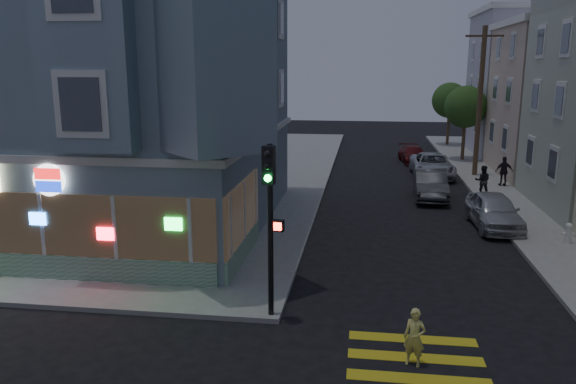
% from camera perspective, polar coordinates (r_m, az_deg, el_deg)
% --- Properties ---
extents(ground, '(120.00, 120.00, 0.00)m').
position_cam_1_polar(ground, '(14.56, -14.43, -15.62)').
color(ground, black).
rests_on(ground, ground).
extents(sidewalk_nw, '(33.00, 42.00, 0.15)m').
position_cam_1_polar(sidewalk_nw, '(40.05, -20.03, 2.24)').
color(sidewalk_nw, gray).
rests_on(sidewalk_nw, ground).
extents(corner_building, '(14.60, 14.60, 11.40)m').
position_cam_1_polar(corner_building, '(25.38, -18.49, 9.82)').
color(corner_building, slate).
rests_on(corner_building, sidewalk_nw).
extents(row_house_d, '(12.00, 8.60, 10.50)m').
position_cam_1_polar(row_house_d, '(48.00, 25.67, 9.78)').
color(row_house_d, '#AAA6B6').
rests_on(row_house_d, sidewalk_ne).
extents(utility_pole, '(2.20, 0.30, 9.00)m').
position_cam_1_polar(utility_pole, '(36.49, 18.91, 8.86)').
color(utility_pole, '#4C3826').
rests_on(utility_pole, sidewalk_ne).
extents(street_tree_near, '(3.00, 3.00, 5.30)m').
position_cam_1_polar(street_tree_near, '(42.47, 17.60, 8.23)').
color(street_tree_near, '#4C3826').
rests_on(street_tree_near, sidewalk_ne).
extents(street_tree_far, '(3.00, 3.00, 5.30)m').
position_cam_1_polar(street_tree_far, '(50.36, 16.11, 8.93)').
color(street_tree_far, '#4C3826').
rests_on(street_tree_far, sidewalk_ne).
extents(running_child, '(0.59, 0.48, 1.39)m').
position_cam_1_polar(running_child, '(13.67, 12.73, -14.21)').
color(running_child, '#D0CF6A').
rests_on(running_child, ground).
extents(pedestrian_a, '(0.85, 0.70, 1.61)m').
position_cam_1_polar(pedestrian_a, '(31.01, 19.16, 1.10)').
color(pedestrian_a, black).
rests_on(pedestrian_a, sidewalk_ne).
extents(pedestrian_b, '(1.02, 0.52, 1.66)m').
position_cam_1_polar(pedestrian_b, '(34.04, 21.09, 1.98)').
color(pedestrian_b, black).
rests_on(pedestrian_b, sidewalk_ne).
extents(parked_car_a, '(2.00, 4.52, 1.51)m').
position_cam_1_polar(parked_car_a, '(25.54, 20.18, -1.81)').
color(parked_car_a, '#B3B7BB').
rests_on(parked_car_a, ground).
extents(parked_car_b, '(1.73, 4.59, 1.50)m').
position_cam_1_polar(parked_car_b, '(30.20, 14.26, 0.72)').
color(parked_car_b, '#383B3D').
rests_on(parked_car_b, ground).
extents(parked_car_c, '(2.13, 4.24, 1.18)m').
position_cam_1_polar(parked_car_c, '(41.33, 12.60, 3.73)').
color(parked_car_c, '#5B1417').
rests_on(parked_car_c, ground).
extents(parked_car_d, '(2.49, 5.29, 1.46)m').
position_cam_1_polar(parked_car_d, '(36.27, 14.42, 2.64)').
color(parked_car_d, '#AFB4BB').
rests_on(parked_car_d, ground).
extents(traffic_signal, '(0.56, 0.53, 4.70)m').
position_cam_1_polar(traffic_signal, '(14.59, -1.82, -1.09)').
color(traffic_signal, black).
rests_on(traffic_signal, sidewalk_nw).
extents(fire_hydrant, '(0.46, 0.26, 0.79)m').
position_cam_1_polar(fire_hydrant, '(24.11, 26.60, -3.69)').
color(fire_hydrant, white).
rests_on(fire_hydrant, sidewalk_ne).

